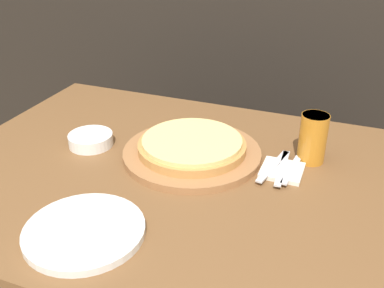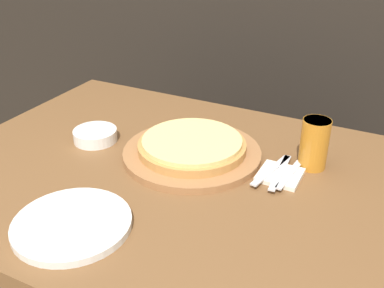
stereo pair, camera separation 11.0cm
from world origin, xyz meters
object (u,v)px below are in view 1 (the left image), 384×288
(dinner_plate, at_px, (84,231))
(pizza_on_board, at_px, (192,149))
(beer_glass, at_px, (313,136))
(spoon, at_px, (292,170))
(side_bowl, at_px, (91,140))
(fork, at_px, (273,166))
(dinner_knife, at_px, (282,168))

(dinner_plate, bearing_deg, pizza_on_board, 77.12)
(beer_glass, height_order, spoon, beer_glass)
(side_bowl, distance_m, fork, 0.55)
(dinner_knife, xyz_separation_m, spoon, (0.03, 0.00, 0.00))
(beer_glass, relative_size, dinner_knife, 0.75)
(pizza_on_board, relative_size, fork, 2.11)
(side_bowl, distance_m, dinner_knife, 0.57)
(dinner_plate, xyz_separation_m, dinner_knife, (0.35, 0.42, 0.01))
(spoon, bearing_deg, pizza_on_board, -178.91)
(pizza_on_board, relative_size, beer_glass, 2.81)
(fork, height_order, spoon, same)
(dinner_plate, relative_size, spoon, 1.66)
(side_bowl, bearing_deg, beer_glass, 12.91)
(dinner_plate, distance_m, side_bowl, 0.42)
(spoon, bearing_deg, beer_glass, 68.79)
(pizza_on_board, relative_size, side_bowl, 3.00)
(pizza_on_board, xyz_separation_m, fork, (0.24, 0.01, -0.01))
(beer_glass, height_order, side_bowl, beer_glass)
(side_bowl, bearing_deg, dinner_knife, 5.13)
(beer_glass, xyz_separation_m, side_bowl, (-0.63, -0.14, -0.06))
(pizza_on_board, distance_m, fork, 0.24)
(side_bowl, relative_size, spoon, 0.82)
(pizza_on_board, bearing_deg, side_bowl, -171.60)
(beer_glass, bearing_deg, side_bowl, -167.09)
(side_bowl, height_order, dinner_knife, side_bowl)
(beer_glass, distance_m, spoon, 0.12)
(dinner_plate, height_order, dinner_knife, dinner_plate)
(pizza_on_board, bearing_deg, beer_glass, 17.11)
(dinner_plate, height_order, fork, dinner_plate)
(spoon, bearing_deg, side_bowl, -175.09)
(beer_glass, bearing_deg, fork, -132.70)
(dinner_knife, relative_size, spoon, 1.17)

